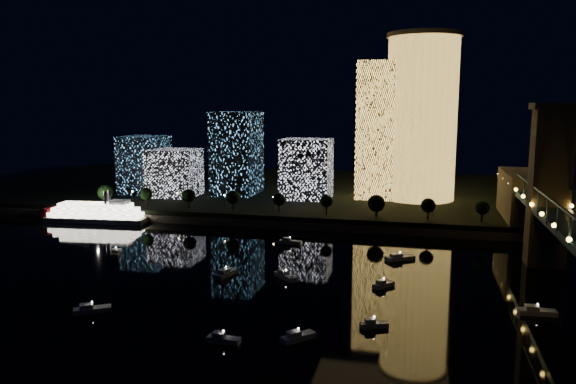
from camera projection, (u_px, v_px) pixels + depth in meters
name	position (u px, v px, depth m)	size (l,w,h in m)	color
ground	(307.00, 302.00, 141.91)	(520.00, 520.00, 0.00)	black
far_bank	(368.00, 194.00, 295.19)	(420.00, 160.00, 5.00)	black
seawall	(349.00, 227.00, 220.43)	(420.00, 6.00, 3.00)	#6B5E4C
tower_cylindrical	(422.00, 117.00, 259.82)	(34.00, 34.00, 76.30)	#FFC051
tower_rectangular	(379.00, 131.00, 264.66)	(20.11, 20.11, 64.00)	#FFC051
midrise_blocks	(219.00, 162.00, 275.82)	(104.96, 37.57, 40.62)	white
riverboat	(92.00, 213.00, 237.45)	(47.18, 13.70, 14.01)	silver
motorboats	(292.00, 283.00, 154.79)	(132.76, 87.52, 2.78)	silver
esplanade_trees	(270.00, 199.00, 232.50)	(166.10, 6.91, 8.96)	black
street_lamps	(273.00, 200.00, 238.57)	(132.70, 0.70, 5.65)	black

